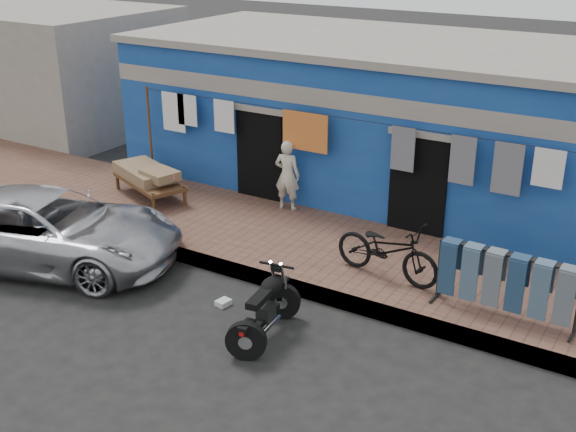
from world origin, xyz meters
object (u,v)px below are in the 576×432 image
at_px(car, 49,228).
at_px(charpoy, 150,182).
at_px(seated_person, 287,175).
at_px(jeans_rack, 505,284).
at_px(bicycle, 388,244).
at_px(motorcycle, 265,307).

xyz_separation_m(car, charpoy, (-0.29, 2.96, -0.09)).
height_order(seated_person, jeans_rack, seated_person).
bearing_deg(jeans_rack, charpoy, 172.47).
relative_size(bicycle, charpoy, 0.86).
bearing_deg(motorcycle, seated_person, 109.06).
distance_m(car, jeans_rack, 7.76).
bearing_deg(charpoy, bicycle, -7.81).
relative_size(seated_person, charpoy, 0.66).
bearing_deg(bicycle, motorcycle, 164.83).
height_order(motorcycle, jeans_rack, jeans_rack).
xyz_separation_m(car, jeans_rack, (7.51, 1.93, 0.09)).
xyz_separation_m(seated_person, bicycle, (2.98, -1.74, -0.12)).
height_order(seated_person, motorcycle, seated_person).
distance_m(seated_person, jeans_rack, 5.35).
distance_m(bicycle, motorcycle, 2.47).
height_order(seated_person, charpoy, seated_person).
height_order(car, charpoy, car).
bearing_deg(car, bicycle, -86.72).
relative_size(seated_person, jeans_rack, 0.66).
relative_size(car, jeans_rack, 2.20).
bearing_deg(car, motorcycle, -109.46).
bearing_deg(jeans_rack, car, -165.62).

